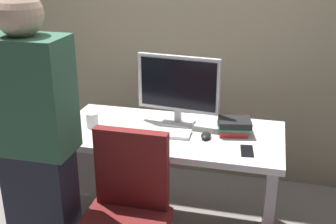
{
  "coord_description": "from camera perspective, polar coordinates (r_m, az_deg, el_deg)",
  "views": [
    {
      "loc": [
        0.58,
        -2.37,
        1.81
      ],
      "look_at": [
        0.0,
        -0.05,
        0.87
      ],
      "focal_mm": 45.23,
      "sensor_mm": 36.0,
      "label": 1
    }
  ],
  "objects": [
    {
      "name": "desk",
      "position": [
        2.77,
        0.25,
        -6.86
      ],
      "size": [
        1.41,
        0.68,
        0.72
      ],
      "color": "white",
      "rests_on": "ground"
    },
    {
      "name": "person_at_desk",
      "position": [
        2.25,
        -17.3,
        -5.1
      ],
      "size": [
        0.4,
        0.24,
        1.64
      ],
      "color": "#262838",
      "rests_on": "ground"
    },
    {
      "name": "monitor",
      "position": [
        2.69,
        1.38,
        3.44
      ],
      "size": [
        0.54,
        0.16,
        0.46
      ],
      "color": "silver",
      "rests_on": "desk"
    },
    {
      "name": "keyboard",
      "position": [
        2.63,
        -1.6,
        -2.73
      ],
      "size": [
        0.43,
        0.15,
        0.02
      ],
      "primitive_type": "cube",
      "rotation": [
        0.0,
        0.0,
        0.04
      ],
      "color": "white",
      "rests_on": "desk"
    },
    {
      "name": "mouse",
      "position": [
        2.58,
        5.13,
        -3.18
      ],
      "size": [
        0.06,
        0.1,
        0.03
      ],
      "primitive_type": "ellipsoid",
      "color": "black",
      "rests_on": "desk"
    },
    {
      "name": "cup_near_keyboard",
      "position": [
        2.75,
        -10.16,
        -1.11
      ],
      "size": [
        0.08,
        0.08,
        0.1
      ],
      "primitive_type": "cylinder",
      "color": "silver",
      "rests_on": "desk"
    },
    {
      "name": "book_stack",
      "position": [
        2.65,
        8.83,
        -1.88
      ],
      "size": [
        0.23,
        0.2,
        0.1
      ],
      "color": "red",
      "rests_on": "desk"
    },
    {
      "name": "cell_phone",
      "position": [
        2.45,
        10.59,
        -5.17
      ],
      "size": [
        0.09,
        0.15,
        0.01
      ],
      "primitive_type": "cube",
      "rotation": [
        0.0,
        0.0,
        0.12
      ],
      "color": "black",
      "rests_on": "desk"
    }
  ]
}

